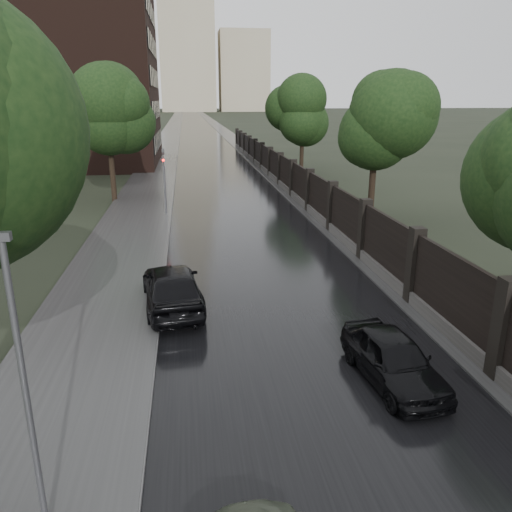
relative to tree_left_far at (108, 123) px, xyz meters
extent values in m
cube|color=black|center=(8.00, 160.00, -5.23)|extent=(8.00, 420.00, 0.02)
cube|color=#2D2D2D|center=(2.00, 160.00, -5.16)|extent=(4.00, 420.00, 0.16)
cube|color=#2D2D2D|center=(13.50, 160.00, -5.20)|extent=(3.00, 420.00, 0.08)
cube|color=#383533|center=(12.60, 2.00, -4.99)|extent=(0.40, 75.00, 0.50)
cube|color=black|center=(12.60, 2.00, -3.74)|extent=(0.15, 75.00, 2.00)
cube|color=black|center=(12.60, 40.00, -3.89)|extent=(0.45, 0.45, 2.70)
cylinder|color=black|center=(0.00, 0.00, -2.32)|extent=(0.36, 0.36, 5.85)
sphere|color=black|center=(0.00, 0.00, 0.02)|extent=(4.25, 4.25, 4.25)
cylinder|color=black|center=(15.50, -8.00, -2.48)|extent=(0.36, 0.36, 5.53)
sphere|color=black|center=(15.50, -8.00, -0.27)|extent=(4.08, 4.08, 4.08)
cylinder|color=black|center=(15.50, 10.00, -2.48)|extent=(0.36, 0.36, 5.53)
sphere|color=black|center=(15.50, 10.00, -0.27)|extent=(4.08, 4.08, 4.08)
cylinder|color=#59595E|center=(2.60, -28.50, -2.74)|extent=(0.10, 0.10, 5.00)
cube|color=#59595E|center=(2.60, -28.50, -0.19)|extent=(0.25, 0.12, 0.12)
cylinder|color=#59595E|center=(3.70, -5.00, -3.74)|extent=(0.12, 0.12, 3.00)
imported|color=#59595E|center=(3.70, -5.00, -1.74)|extent=(0.16, 0.20, 1.00)
sphere|color=#FF0C0C|center=(3.70, -5.15, -1.89)|extent=(0.14, 0.14, 0.14)
cube|color=black|center=(-10.00, 22.00, 4.76)|extent=(24.00, 18.00, 20.00)
cube|color=tan|center=(-24.00, 270.00, 16.76)|extent=(28.00, 22.00, 44.00)
cube|color=tan|center=(40.00, 270.00, 16.76)|extent=(28.00, 22.00, 44.00)
cube|color=tan|center=(8.00, 270.00, 24.76)|extent=(30.00, 30.00, 60.00)
imported|color=black|center=(4.40, -19.33, -4.46)|extent=(2.36, 4.78, 1.57)
imported|color=black|center=(9.92, -24.76, -4.61)|extent=(1.88, 3.86, 1.27)
camera|label=1|loc=(5.05, -35.19, 1.52)|focal=35.00mm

